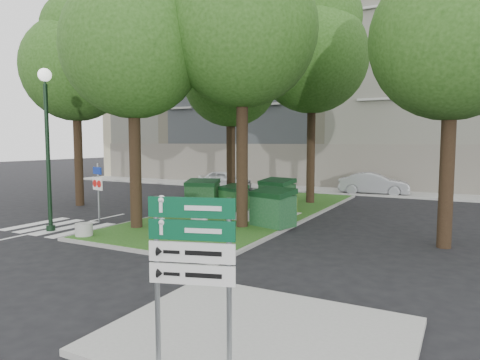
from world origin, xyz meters
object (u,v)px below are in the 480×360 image
Objects in this scene: dumpster_d at (273,208)px; car_white at (225,180)px; tree_street_right at (457,23)px; dumpster_a at (202,194)px; bollard_right at (208,227)px; tree_median_far at (314,46)px; dumpster_c at (277,194)px; bollard_left at (84,229)px; tree_median_mid at (233,69)px; street_lamp at (47,130)px; car_silver at (374,184)px; tree_median_near_left at (135,34)px; tree_street_left at (77,58)px; litter_bin at (293,204)px; traffic_sign_pole at (98,185)px; directional_sign at (192,256)px; bollard_mid at (199,223)px; dumpster_b at (233,198)px; tree_median_near_right at (245,16)px.

car_white is (-8.64, 11.25, -0.17)m from dumpster_d.
tree_street_right is 5.69× the size of dumpster_a.
bollard_right is at bearing -154.35° from car_white.
tree_street_right is (6.80, -7.00, -1.34)m from tree_median_far.
dumpster_c is 9.50m from bollard_left.
tree_median_mid reaches higher than street_lamp.
tree_median_mid is at bearing 141.92° from car_silver.
tree_street_left is at bearing 153.43° from tree_median_near_left.
traffic_sign_pole reaches higher than litter_bin.
bollard_left is at bearing -118.74° from litter_bin.
car_silver is at bearing 76.25° from traffic_sign_pole.
directional_sign is (4.83, -8.05, 1.47)m from bollard_right.
tree_median_far reaches higher than bollard_mid.
car_white is (-4.23, 13.85, -6.66)m from tree_median_near_left.
tree_median_far reaches higher than dumpster_b.
tree_median_near_left is at bearing 71.51° from bollard_left.
dumpster_a is 12.05m from car_silver.
tree_median_near_right is 1.89× the size of street_lamp.
street_lamp is (-2.86, -1.69, -3.51)m from tree_median_near_left.
litter_bin is (4.25, 1.22, -0.36)m from dumpster_a.
directional_sign is at bearing -66.77° from tree_median_near_right.
traffic_sign_pole is 13.54m from car_white.
dumpster_d reaches higher than dumpster_a.
tree_street_right reaches higher than bollard_left.
litter_bin is (1.08, 5.74, 0.15)m from bollard_right.
traffic_sign_pole is (4.43, -3.06, -6.07)m from tree_street_left.
tree_median_mid is 0.84× the size of tree_median_far.
tree_median_near_left is at bearing -78.35° from dumpster_b.
dumpster_c is 9.99m from car_white.
car_silver reaches higher than litter_bin.
dumpster_c is at bearing 6.45° from tree_median_mid.
tree_median_mid is at bearing 123.69° from tree_median_near_right.
car_white is (-7.93, 4.35, -7.66)m from tree_median_far.
dumpster_b is 2.53× the size of bollard_mid.
tree_median_far is at bearing 59.62° from street_lamp.
bollard_mid is 0.25× the size of directional_sign.
dumpster_d is at bearing -81.37° from litter_bin.
dumpster_b reaches higher than car_white.
bollard_mid is at bearing 104.96° from directional_sign.
dumpster_b is at bearing 103.07° from bollard_mid.
dumpster_a is at bearing -132.36° from tree_median_far.
tree_median_near_left is 6.30m from traffic_sign_pole.
dumpster_d is 2.95× the size of bollard_mid.
litter_bin is at bearing 85.14° from tree_median_near_right.
tree_median_near_right is 6.22× the size of dumpster_d.
dumpster_b is (0.71, -1.25, -6.27)m from tree_median_mid.
directional_sign is (5.33, -8.25, 1.43)m from bollard_mid.
tree_median_near_right is 8.96m from traffic_sign_pole.
tree_median_far reaches higher than litter_bin.
car_white reaches higher than bollard_mid.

